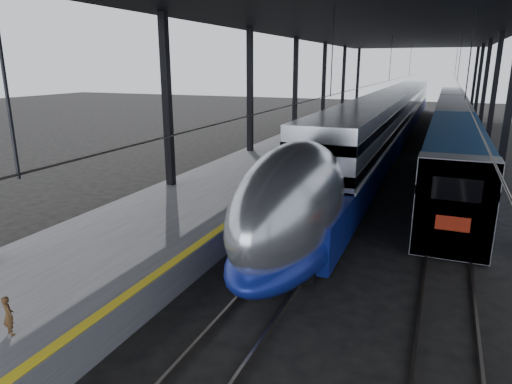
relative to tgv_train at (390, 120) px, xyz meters
The scene contains 8 objects.
ground 27.86m from the tgv_train, 94.13° to the right, with size 160.00×160.00×0.00m, color black.
platform 9.60m from the tgv_train, 125.50° to the right, with size 6.00×80.00×1.00m, color #4C4C4F.
yellow_strip 8.24m from the tgv_train, 109.30° to the right, with size 0.30×80.00×0.01m, color gold.
rails 8.35m from the tgv_train, 72.03° to the right, with size 6.52×80.00×0.16m.
canopy 10.44m from the tgv_train, 90.74° to the right, with size 18.00×75.00×9.47m.
tgv_train is the anchor object (origin of this frame).
second_train 5.48m from the tgv_train, 23.97° to the left, with size 2.65×56.05×3.65m.
child 35.43m from the tgv_train, 96.40° to the right, with size 0.33×0.22×0.91m, color #4A2F18.
Camera 1 is at (6.35, -13.59, 6.68)m, focal length 32.00 mm.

